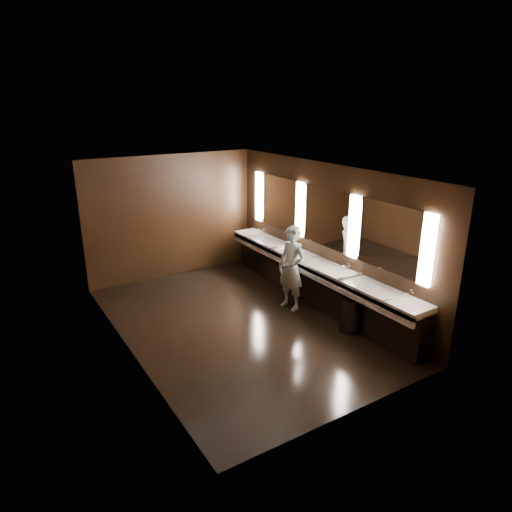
{
  "coord_description": "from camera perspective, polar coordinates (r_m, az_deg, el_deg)",
  "views": [
    {
      "loc": [
        -3.75,
        -6.61,
        3.92
      ],
      "look_at": [
        0.38,
        0.0,
        1.25
      ],
      "focal_mm": 32.0,
      "sensor_mm": 36.0,
      "label": 1
    }
  ],
  "objects": [
    {
      "name": "person",
      "position": [
        8.85,
        4.45,
        -1.51
      ],
      "size": [
        0.51,
        0.68,
        1.68
      ],
      "primitive_type": "imported",
      "rotation": [
        0.0,
        0.0,
        -1.39
      ],
      "color": "#94C5DC",
      "rests_on": "floor"
    },
    {
      "name": "wall_right",
      "position": [
        9.12,
        8.65,
        2.65
      ],
      "size": [
        0.02,
        6.0,
        2.8
      ],
      "primitive_type": "cube",
      "color": "black",
      "rests_on": "floor"
    },
    {
      "name": "trash_bin",
      "position": [
        8.35,
        11.8,
        -7.11
      ],
      "size": [
        0.52,
        0.52,
        0.63
      ],
      "primitive_type": "cylinder",
      "rotation": [
        0.0,
        0.0,
        -0.35
      ],
      "color": "black",
      "rests_on": "floor"
    },
    {
      "name": "sink_counter",
      "position": [
        9.28,
        7.41,
        -2.9
      ],
      "size": [
        0.55,
        5.4,
        1.01
      ],
      "color": "black",
      "rests_on": "floor"
    },
    {
      "name": "wall_left",
      "position": [
        7.29,
        -16.11,
        -2.1
      ],
      "size": [
        0.02,
        6.0,
        2.8
      ],
      "primitive_type": "cube",
      "color": "black",
      "rests_on": "floor"
    },
    {
      "name": "floor",
      "position": [
        8.55,
        -2.2,
        -8.38
      ],
      "size": [
        6.0,
        6.0,
        0.0
      ],
      "primitive_type": "plane",
      "color": "black",
      "rests_on": "ground"
    },
    {
      "name": "ceiling",
      "position": [
        7.68,
        -2.47,
        10.51
      ],
      "size": [
        4.0,
        6.0,
        0.02
      ],
      "primitive_type": "cube",
      "color": "#2D2D2B",
      "rests_on": "wall_back"
    },
    {
      "name": "mirror_band",
      "position": [
        9.01,
        8.67,
        4.77
      ],
      "size": [
        0.06,
        5.03,
        1.15
      ],
      "color": "white",
      "rests_on": "wall_right"
    },
    {
      "name": "wall_front",
      "position": [
        5.78,
        12.77,
        -7.43
      ],
      "size": [
        4.0,
        0.02,
        2.8
      ],
      "primitive_type": "cube",
      "color": "black",
      "rests_on": "floor"
    },
    {
      "name": "wall_back",
      "position": [
        10.62,
        -10.44,
        4.88
      ],
      "size": [
        4.0,
        0.02,
        2.8
      ],
      "primitive_type": "cube",
      "color": "black",
      "rests_on": "floor"
    }
  ]
}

